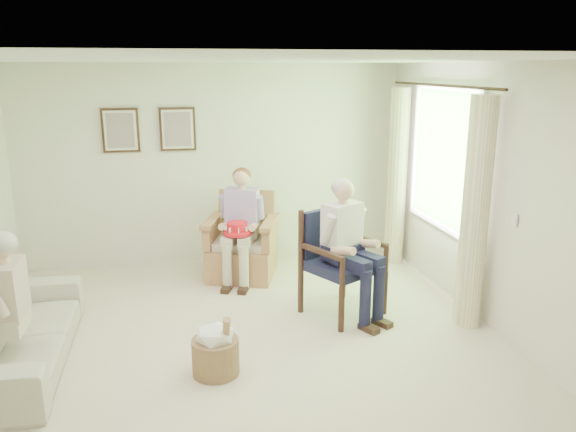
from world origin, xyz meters
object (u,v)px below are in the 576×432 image
at_px(sofa, 18,332).
at_px(red_hat, 237,229).
at_px(person_sofa, 1,302).
at_px(person_dark, 346,239).
at_px(wood_armchair, 341,257).
at_px(person_wicker, 242,217).
at_px(hatbox, 216,349).
at_px(wicker_armchair, 242,250).

distance_m(sofa, red_hat, 2.59).
distance_m(person_sofa, red_hat, 2.75).
distance_m(person_dark, red_hat, 1.48).
bearing_deg(wood_armchair, sofa, 161.20).
xyz_separation_m(person_wicker, red_hat, (-0.09, -0.19, -0.09)).
xyz_separation_m(person_wicker, hatbox, (-0.52, -2.16, -0.56)).
relative_size(sofa, person_dark, 1.45).
bearing_deg(hatbox, person_sofa, 173.01).
xyz_separation_m(sofa, red_hat, (2.11, 1.44, 0.40)).
relative_size(wicker_armchair, hatbox, 1.75).
bearing_deg(wicker_armchair, person_wicker, -70.64).
xyz_separation_m(sofa, person_wicker, (2.20, 1.63, 0.49)).
distance_m(sofa, person_sofa, 0.53).
distance_m(person_dark, person_sofa, 3.17).
height_order(sofa, red_hat, red_hat).
bearing_deg(hatbox, person_wicker, 76.39).
xyz_separation_m(wood_armchair, sofa, (-3.10, -0.52, -0.30)).
bearing_deg(sofa, hatbox, -107.52).
height_order(wood_armchair, person_sofa, person_sofa).
bearing_deg(wicker_armchair, person_sofa, -117.14).
xyz_separation_m(person_dark, hatbox, (-1.42, -0.87, -0.62)).
xyz_separation_m(wood_armchair, red_hat, (-0.99, 0.91, 0.10)).
xyz_separation_m(wicker_armchair, person_sofa, (-2.20, -2.09, 0.39)).
xyz_separation_m(wicker_armchair, person_wicker, (0.00, -0.14, 0.46)).
height_order(person_wicker, person_sofa, person_wicker).
height_order(person_wicker, person_dark, person_dark).
relative_size(wood_armchair, person_sofa, 0.86).
height_order(wicker_armchair, person_sofa, person_sofa).
distance_m(sofa, person_wicker, 2.78).
bearing_deg(person_wicker, red_hat, -94.93).
height_order(wood_armchair, person_wicker, person_wicker).
relative_size(person_wicker, red_hat, 4.00).
xyz_separation_m(sofa, person_sofa, (-0.00, -0.32, 0.42)).
bearing_deg(person_dark, red_hat, 103.69).
relative_size(wicker_armchair, red_hat, 3.07).
distance_m(sofa, person_dark, 3.17).
bearing_deg(person_dark, wood_armchair, 61.67).
relative_size(wood_armchair, person_dark, 0.76).
relative_size(wood_armchair, person_wicker, 0.81).
distance_m(red_hat, hatbox, 2.07).
bearing_deg(wood_armchair, hatbox, -171.87).
relative_size(sofa, person_sofa, 1.64).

